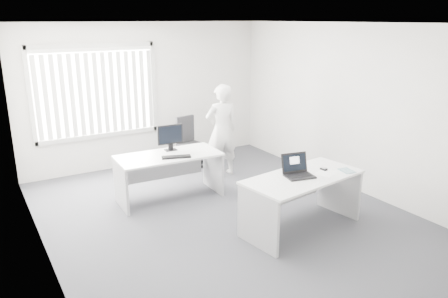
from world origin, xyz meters
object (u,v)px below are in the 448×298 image
office_chair (190,151)px  laptop (300,167)px  person (222,130)px  monitor (170,138)px  desk_far (169,167)px  desk_near (302,191)px

office_chair → laptop: (0.03, -3.27, 0.63)m
person → monitor: bearing=22.8°
desk_far → person: 1.46m
desk_near → laptop: bearing=-179.4°
office_chair → desk_far: bearing=-139.0°
office_chair → person: 0.99m
desk_far → person: person is taller
office_chair → person: person is taller
laptop → person: bearing=95.9°
desk_near → office_chair: office_chair is taller
desk_near → person: 2.51m
desk_near → monitor: monitor is taller
desk_far → laptop: bearing=-58.7°
desk_far → person: size_ratio=0.98×
person → laptop: 2.51m
laptop → desk_near: bearing=20.0°
monitor → person: bearing=19.5°
person → monitor: 1.24m
laptop → desk_far: bearing=130.4°
desk_near → monitor: bearing=107.5°
desk_far → office_chair: bearing=54.2°
desk_far → laptop: 2.26m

